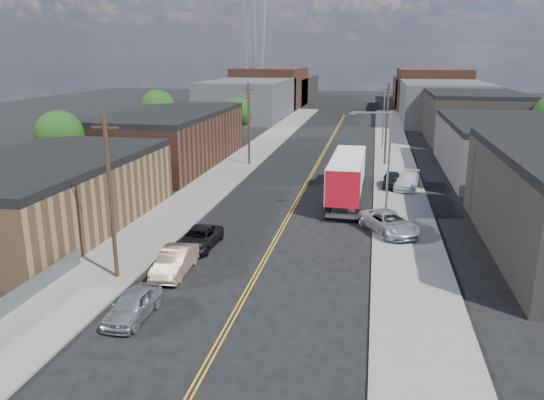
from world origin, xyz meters
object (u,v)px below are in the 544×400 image
at_px(car_right_lot_b, 407,181).
at_px(car_left_a, 133,305).
at_px(car_right_lot_a, 389,223).
at_px(semi_truck, 348,173).
at_px(car_left_c, 199,238).
at_px(car_right_lot_c, 392,179).
at_px(car_left_b, 175,261).

bearing_deg(car_right_lot_b, car_left_a, -106.22).
xyz_separation_m(car_right_lot_a, car_right_lot_b, (2.07, 14.53, -0.03)).
distance_m(car_left_a, car_right_lot_b, 34.14).
xyz_separation_m(semi_truck, car_right_lot_a, (3.70, -10.26, -1.48)).
bearing_deg(car_left_c, car_right_lot_c, 57.31).
bearing_deg(car_left_b, car_right_lot_c, 59.31).
xyz_separation_m(car_left_b, car_right_lot_c, (13.78, 24.97, 0.10)).
height_order(car_left_a, car_left_b, car_left_b).
height_order(car_left_c, car_right_lot_b, car_right_lot_b).
bearing_deg(car_right_lot_c, car_left_c, -121.59).
relative_size(semi_truck, car_right_lot_c, 3.65).
height_order(car_left_c, car_right_lot_c, car_right_lot_c).
bearing_deg(car_right_lot_b, car_left_b, -111.49).
relative_size(semi_truck, car_left_c, 3.20).
relative_size(car_left_b, car_left_c, 0.96).
bearing_deg(car_left_a, car_right_lot_a, 52.31).
bearing_deg(car_left_b, car_left_a, -91.80).
bearing_deg(car_right_lot_c, car_left_a, -111.55).
bearing_deg(car_left_b, semi_truck, 63.14).
xyz_separation_m(car_left_a, car_left_c, (0.00, 10.54, -0.04)).
relative_size(semi_truck, car_right_lot_a, 2.83).
relative_size(semi_truck, car_right_lot_b, 3.08).
relative_size(car_left_a, car_left_b, 0.89).
height_order(semi_truck, car_left_a, semi_truck).
distance_m(car_left_b, car_right_lot_c, 28.52).
bearing_deg(car_left_b, car_right_lot_b, 56.36).
distance_m(car_left_b, car_left_c, 4.59).
height_order(car_right_lot_a, car_right_lot_b, car_right_lot_a).
distance_m(car_left_b, car_right_lot_a, 16.60).
bearing_deg(car_left_a, car_left_b, 91.83).
xyz_separation_m(car_left_c, car_right_lot_b, (15.27, 20.00, 0.21)).
height_order(car_left_a, car_right_lot_b, car_right_lot_b).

